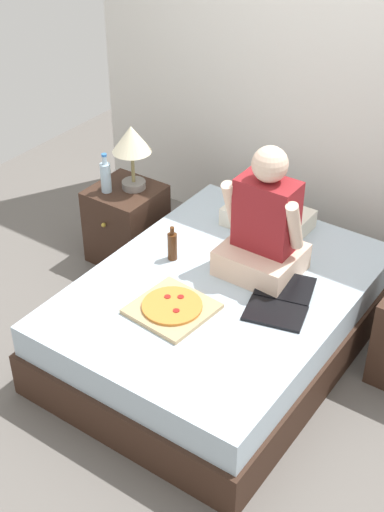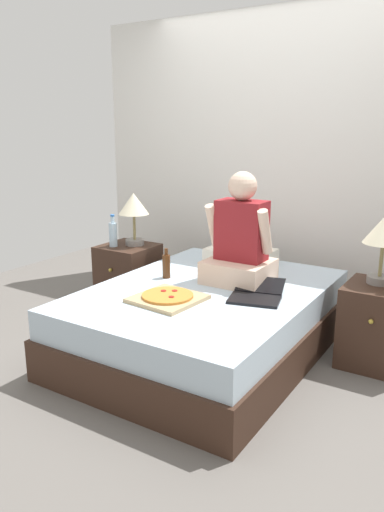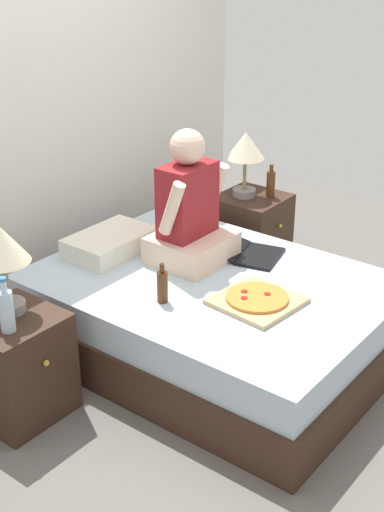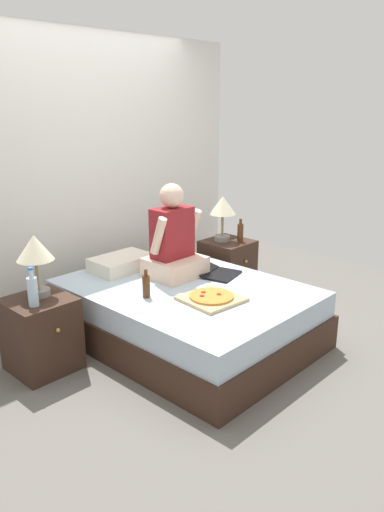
# 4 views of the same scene
# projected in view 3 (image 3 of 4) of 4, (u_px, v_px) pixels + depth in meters

# --- Properties ---
(ground_plane) EXTENTS (5.75, 5.75, 0.00)m
(ground_plane) POSITION_uv_depth(u_px,v_px,m) (212.00, 350.00, 4.16)
(ground_plane) COLOR #66605B
(wall_back) EXTENTS (3.75, 0.12, 2.50)m
(wall_back) POSITION_uv_depth(u_px,v_px,m) (40.00, 104.00, 4.37)
(wall_back) COLOR silver
(wall_back) RESTS_ON ground
(bed) EXTENTS (1.44, 1.94, 0.47)m
(bed) POSITION_uv_depth(u_px,v_px,m) (212.00, 316.00, 4.06)
(bed) COLOR #382319
(bed) RESTS_ON ground
(nightstand_left) EXTENTS (0.44, 0.47, 0.55)m
(nightstand_left) POSITION_uv_depth(u_px,v_px,m) (16.00, 365.00, 3.53)
(nightstand_left) COLOR #382319
(nightstand_left) RESTS_ON ground
(lamp_on_left_nightstand) EXTENTS (0.26, 0.26, 0.45)m
(lamp_on_left_nightstand) POSITION_uv_depth(u_px,v_px,m) (2.00, 251.00, 3.34)
(lamp_on_left_nightstand) COLOR gray
(lamp_on_left_nightstand) RESTS_ON nightstand_left
(water_bottle) EXTENTS (0.07, 0.07, 0.28)m
(water_bottle) POSITION_uv_depth(u_px,v_px,m) (6.00, 310.00, 3.26)
(water_bottle) COLOR silver
(water_bottle) RESTS_ON nightstand_left
(nightstand_right) EXTENTS (0.44, 0.47, 0.55)m
(nightstand_right) POSITION_uv_depth(u_px,v_px,m) (251.00, 232.00, 5.04)
(nightstand_right) COLOR #382319
(nightstand_right) RESTS_ON ground
(lamp_on_right_nightstand) EXTENTS (0.26, 0.26, 0.45)m
(lamp_on_right_nightstand) POSITION_uv_depth(u_px,v_px,m) (245.00, 150.00, 4.79)
(lamp_on_right_nightstand) COLOR gray
(lamp_on_right_nightstand) RESTS_ON nightstand_right
(beer_bottle) EXTENTS (0.06, 0.06, 0.23)m
(beer_bottle) POSITION_uv_depth(u_px,v_px,m) (271.00, 183.00, 4.88)
(beer_bottle) COLOR #512D14
(beer_bottle) RESTS_ON nightstand_right
(pillow) EXTENTS (0.52, 0.34, 0.12)m
(pillow) POSITION_uv_depth(u_px,v_px,m) (111.00, 243.00, 4.25)
(pillow) COLOR silver
(pillow) RESTS_ON bed
(person_seated) EXTENTS (0.47, 0.40, 0.78)m
(person_seated) POSITION_uv_depth(u_px,v_px,m) (190.00, 214.00, 4.07)
(person_seated) COLOR beige
(person_seated) RESTS_ON bed
(laptop) EXTENTS (0.41, 0.48, 0.07)m
(laptop) POSITION_uv_depth(u_px,v_px,m) (249.00, 253.00, 4.22)
(laptop) COLOR black
(laptop) RESTS_ON bed
(pizza_box) EXTENTS (0.44, 0.44, 0.05)m
(pizza_box) POSITION_uv_depth(u_px,v_px,m) (257.00, 300.00, 3.70)
(pizza_box) COLOR tan
(pizza_box) RESTS_ON bed
(beer_bottle_on_bed) EXTENTS (0.06, 0.06, 0.22)m
(beer_bottle_on_bed) POSITION_uv_depth(u_px,v_px,m) (162.00, 286.00, 3.68)
(beer_bottle_on_bed) COLOR #4C2811
(beer_bottle_on_bed) RESTS_ON bed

